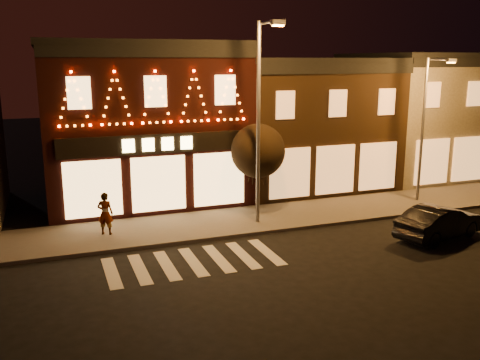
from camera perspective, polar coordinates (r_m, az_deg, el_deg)
ground at (r=16.51m, az=-1.31°, el=-13.68°), size 120.00×120.00×0.00m
sidewalk_far at (r=24.12m, az=-3.05°, el=-4.78°), size 44.00×4.00×0.15m
building_pulp at (r=28.53m, az=-10.64°, el=6.17°), size 10.20×8.34×8.30m
building_right_a at (r=31.61m, az=6.70°, el=6.20°), size 9.20×8.28×7.50m
building_right_b at (r=36.56m, az=19.47°, el=6.69°), size 9.20×8.28×7.80m
streetlamp_mid at (r=22.93m, az=2.29°, el=7.75°), size 0.57×2.02×8.84m
streetlamp_right at (r=28.48m, az=19.57°, el=6.26°), size 0.48×1.69×7.36m
tree_right at (r=24.97m, az=1.96°, el=3.17°), size 2.59×2.59×4.32m
dark_sedan at (r=23.79m, az=20.83°, el=-4.28°), size 4.56×2.55×1.42m
pedestrian at (r=22.93m, az=-14.40°, el=-3.53°), size 0.79×0.67×1.83m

